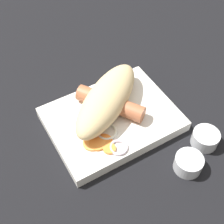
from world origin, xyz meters
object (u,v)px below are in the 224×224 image
bread_roll (107,99)px  sausage (110,103)px  condiment_cup_far (205,139)px  condiment_cup_near (188,164)px  food_tray (112,119)px

bread_roll → sausage: size_ratio=1.44×
bread_roll → condiment_cup_far: size_ratio=4.19×
bread_roll → condiment_cup_near: size_ratio=4.19×
condiment_cup_near → condiment_cup_far: size_ratio=1.00×
food_tray → condiment_cup_far: bearing=-45.7°
bread_roll → condiment_cup_far: bread_roll is taller
bread_roll → food_tray: bearing=-89.2°
food_tray → bread_roll: 0.04m
sausage → condiment_cup_far: size_ratio=2.92×
bread_roll → sausage: bearing=-23.8°
condiment_cup_far → sausage: bearing=129.5°
food_tray → condiment_cup_near: condiment_cup_near is taller
food_tray → condiment_cup_near: (0.06, -0.15, 0.00)m
condiment_cup_far → condiment_cup_near: bearing=-157.1°
food_tray → sausage: 0.03m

